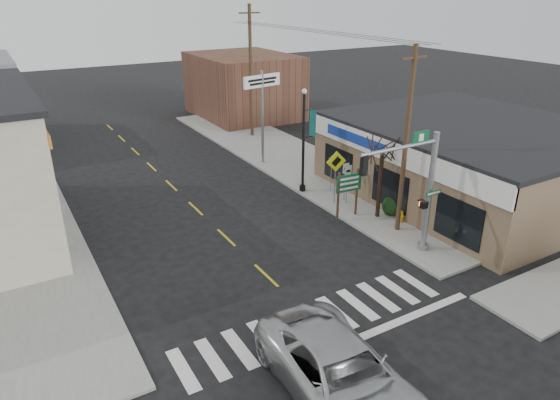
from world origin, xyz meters
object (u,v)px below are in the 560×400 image
fire_hydrant (401,216)px  dance_center_sign (262,93)px  bare_tree (383,143)px  suv (341,374)px  utility_pole_near (406,141)px  utility_pole_far (251,71)px  lamp_post (304,133)px  guide_sign (348,187)px  traffic_signal_pole (420,183)px

fire_hydrant → dance_center_sign: bearing=97.1°
bare_tree → suv: bearing=-135.4°
fire_hydrant → utility_pole_near: 4.27m
utility_pole_far → bare_tree: bearing=-96.3°
lamp_post → utility_pole_far: (2.95, 12.22, 1.64)m
guide_sign → lamp_post: lamp_post is taller
suv → traffic_signal_pole: 9.90m
suv → utility_pole_near: bearing=42.8°
suv → fire_hydrant: 12.54m
fire_hydrant → lamp_post: lamp_post is taller
traffic_signal_pole → utility_pole_far: 21.24m
dance_center_sign → traffic_signal_pole: bearing=-102.0°
suv → dance_center_sign: 21.81m
fire_hydrant → bare_tree: 3.85m
guide_sign → lamp_post: bearing=93.9°
traffic_signal_pole → utility_pole_near: size_ratio=0.64×
guide_sign → utility_pole_near: 3.94m
fire_hydrant → lamp_post: bearing=107.5°
dance_center_sign → utility_pole_near: bearing=-97.3°
fire_hydrant → dance_center_sign: dance_center_sign is taller
traffic_signal_pole → bare_tree: bearing=72.0°
lamp_post → utility_pole_far: 12.68m
utility_pole_near → dance_center_sign: bearing=89.8°
lamp_post → utility_pole_near: (1.23, -6.65, 1.06)m
traffic_signal_pole → guide_sign: (-0.23, 4.50, -1.71)m
guide_sign → bare_tree: (1.44, -0.72, 2.30)m
lamp_post → bare_tree: size_ratio=1.18×
dance_center_sign → guide_sign: bearing=-103.8°
utility_pole_near → utility_pole_far: bearing=81.0°
guide_sign → dance_center_sign: 10.49m
bare_tree → utility_pole_near: (-0.15, -1.67, 0.55)m
traffic_signal_pole → utility_pole_near: (1.06, 2.11, 1.14)m
guide_sign → lamp_post: (0.06, 4.26, 1.80)m
traffic_signal_pole → fire_hydrant: size_ratio=9.06×
fire_hydrant → utility_pole_near: utility_pole_near is taller
suv → guide_sign: bearing=55.2°
lamp_post → utility_pole_near: utility_pole_near is taller
guide_sign → utility_pole_far: size_ratio=0.26×
suv → guide_sign: 12.49m
lamp_post → utility_pole_near: 6.85m
dance_center_sign → bare_tree: 10.83m
bare_tree → fire_hydrant: bearing=-64.3°
fire_hydrant → utility_pole_far: bearing=86.8°
dance_center_sign → utility_pole_near: 12.46m
traffic_signal_pole → lamp_post: (-0.17, 8.76, 0.09)m
utility_pole_near → traffic_signal_pole: bearing=-120.5°
suv → utility_pole_near: size_ratio=0.73×
traffic_signal_pole → dance_center_sign: 14.60m
dance_center_sign → bare_tree: dance_center_sign is taller
fire_hydrant → lamp_post: (-1.93, 6.13, 3.12)m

